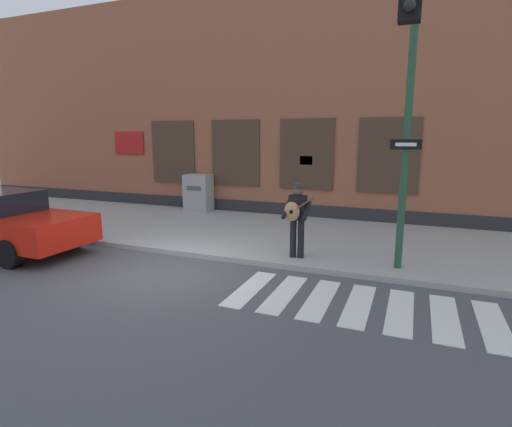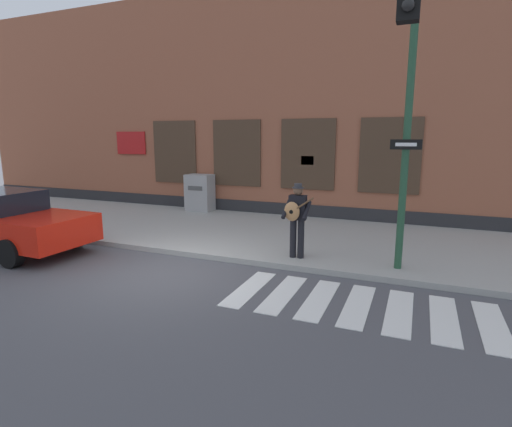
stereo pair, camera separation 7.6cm
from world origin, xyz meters
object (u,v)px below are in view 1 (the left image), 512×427
Objects in this scene: red_car at (3,222)px; traffic_light at (408,89)px; utility_box at (198,193)px; busker at (297,216)px.

traffic_light reaches higher than red_car.
utility_box is at bearing 144.22° from traffic_light.
utility_box is at bearing 139.36° from busker.
utility_box is at bearing 71.17° from red_car.
busker is 0.33× the size of traffic_light.
busker is at bearing 157.88° from traffic_light.
traffic_light reaches higher than utility_box.
red_car is 6.51m from utility_box.
utility_box is (-7.28, 5.25, -2.89)m from traffic_light.
red_car is at bearing -108.83° from utility_box.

